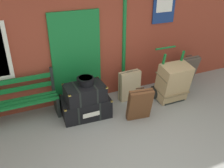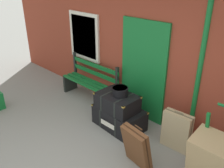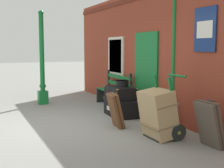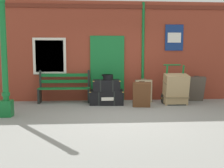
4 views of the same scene
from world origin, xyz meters
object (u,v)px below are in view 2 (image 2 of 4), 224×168
Objects in this scene: suitcase_tan at (177,131)px; suitcase_slate at (137,147)px; large_brown_trunk at (215,165)px; steamer_trunk_middle at (117,102)px; platform_bench at (90,82)px; round_hatbox at (120,91)px; steamer_trunk_base at (119,117)px.

suitcase_slate reaches higher than suitcase_tan.
suitcase_tan is at bearing 151.84° from large_brown_trunk.
steamer_trunk_middle is 2.08m from large_brown_trunk.
suitcase_tan is (2.48, -0.15, -0.09)m from platform_bench.
steamer_trunk_base is at bearing 150.72° from round_hatbox.
steamer_trunk_base is 2.09m from large_brown_trunk.
steamer_trunk_base is 1.40× the size of suitcase_slate.
suitcase_slate is at bearing -30.66° from steamer_trunk_middle.
large_brown_trunk reaches higher than steamer_trunk_base.
suitcase_tan is at bearing -3.46° from platform_bench.
platform_bench is at bearing 163.54° from round_hatbox.
platform_bench is 1.70× the size of large_brown_trunk.
round_hatbox is at bearing -167.82° from suitcase_tan.
suitcase_tan is at bearing 13.05° from steamer_trunk_middle.
round_hatbox is 0.37× the size of large_brown_trunk.
platform_bench reaches higher than suitcase_slate.
platform_bench is 1.37m from steamer_trunk_middle.
steamer_trunk_base is at bearing 146.95° from suitcase_slate.
suitcase_slate is (2.27, -1.00, -0.08)m from platform_bench.
suitcase_tan is (1.14, 0.25, -0.48)m from round_hatbox.
platform_bench is 2.48m from suitcase_slate.
large_brown_trunk is (2.02, -0.23, -0.36)m from round_hatbox.
steamer_trunk_base is at bearing -168.96° from suitcase_tan.
large_brown_trunk is at bearing 19.12° from suitcase_slate.
suitcase_tan is at bearing 11.04° from steamer_trunk_base.
round_hatbox is at bearing -29.28° from steamer_trunk_base.
platform_bench is 4.65× the size of round_hatbox.
large_brown_trunk is at bearing -6.37° from round_hatbox.
steamer_trunk_middle reaches higher than suitcase_tan.
platform_bench is 1.45m from round_hatbox.
steamer_trunk_middle is at bearing -18.18° from platform_bench.
round_hatbox is (0.03, -0.02, 0.62)m from steamer_trunk_base.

